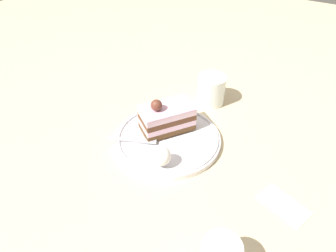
% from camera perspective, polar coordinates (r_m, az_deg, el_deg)
% --- Properties ---
extents(ground_plane, '(2.40, 2.40, 0.00)m').
position_cam_1_polar(ground_plane, '(0.78, 1.34, -2.29)').
color(ground_plane, '#CFB98F').
extents(dessert_plate, '(0.25, 0.25, 0.02)m').
position_cam_1_polar(dessert_plate, '(0.77, 0.00, -2.24)').
color(dessert_plate, white).
rests_on(dessert_plate, ground_plane).
extents(cake_slice, '(0.13, 0.14, 0.09)m').
position_cam_1_polar(cake_slice, '(0.77, -0.27, 1.56)').
color(cake_slice, '#58371A').
rests_on(cake_slice, dessert_plate).
extents(whipped_cream_dollop, '(0.04, 0.04, 0.04)m').
position_cam_1_polar(whipped_cream_dollop, '(0.68, -1.19, -5.37)').
color(whipped_cream_dollop, white).
rests_on(whipped_cream_dollop, dessert_plate).
extents(fork, '(0.11, 0.05, 0.00)m').
position_cam_1_polar(fork, '(0.75, -6.20, -2.50)').
color(fork, silver).
rests_on(fork, dessert_plate).
extents(drink_glass_near, '(0.08, 0.08, 0.08)m').
position_cam_1_polar(drink_glass_near, '(0.89, 7.68, 6.25)').
color(drink_glass_near, white).
rests_on(drink_glass_near, ground_plane).
extents(folded_napkin, '(0.11, 0.09, 0.00)m').
position_cam_1_polar(folded_napkin, '(0.69, 19.91, -13.06)').
color(folded_napkin, beige).
rests_on(folded_napkin, ground_plane).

